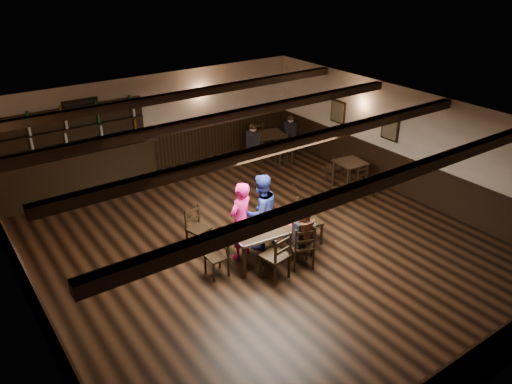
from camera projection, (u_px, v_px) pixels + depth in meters
ground at (258, 244)px, 10.68m from camera, size 10.00×10.00×0.00m
room_shell at (258, 169)px, 9.94m from camera, size 9.02×10.02×2.71m
dining_table at (271, 229)px, 9.91m from camera, size 1.78×1.03×0.75m
chair_near_left at (279, 254)px, 9.30m from camera, size 0.53×0.52×0.99m
chair_near_right at (303, 244)px, 9.65m from camera, size 0.56×0.55×0.95m
chair_end_left at (220, 252)px, 9.50m from camera, size 0.39×0.41×0.85m
chair_end_right at (306, 218)px, 10.48m from camera, size 0.55×0.57×1.02m
chair_far_pushed at (196, 224)px, 10.39m from camera, size 0.51×0.49×0.91m
woman_pink at (241, 221)px, 9.93m from camera, size 0.69×0.56×1.65m
man_blue at (261, 212)px, 10.26m from camera, size 0.81×0.64×1.65m
seated_person at (303, 229)px, 9.58m from camera, size 0.36×0.54×0.87m
cake at (251, 229)px, 9.70m from camera, size 0.28×0.28×0.09m
plate_stack_a at (270, 224)px, 9.80m from camera, size 0.15×0.15×0.14m
plate_stack_b at (278, 218)px, 9.99m from camera, size 0.16×0.16×0.18m
tea_light at (271, 222)px, 9.96m from camera, size 0.05×0.05×0.06m
salt_shaker at (286, 221)px, 9.95m from camera, size 0.04×0.04×0.10m
pepper_shaker at (290, 221)px, 9.96m from camera, size 0.04×0.04×0.10m
drink_glass at (279, 218)px, 10.06m from camera, size 0.07×0.07×0.11m
menu_red at (294, 223)px, 10.00m from camera, size 0.31×0.23×0.00m
menu_blue at (288, 216)px, 10.23m from camera, size 0.34×0.30×0.00m
bar_counter at (74, 167)px, 12.60m from camera, size 4.24×0.70×2.20m
back_table_a at (350, 166)px, 12.90m from camera, size 0.78×0.78×0.75m
back_table_b at (269, 137)px, 14.84m from camera, size 1.08×1.08×0.75m
bg_patron_left at (253, 136)px, 14.32m from camera, size 0.28×0.39×0.74m
bg_patron_right at (290, 127)px, 15.20m from camera, size 0.21×0.33×0.69m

